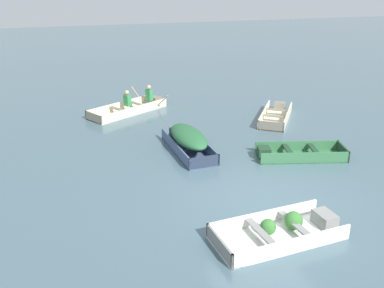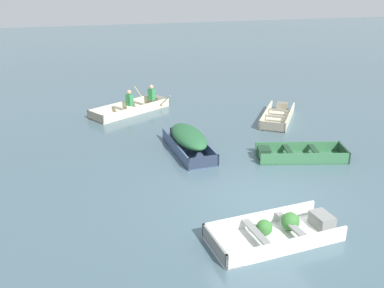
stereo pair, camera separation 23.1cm
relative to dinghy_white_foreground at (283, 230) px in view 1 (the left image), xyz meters
name	(u,v)px [view 1 (the left image)]	position (x,y,z in m)	size (l,w,h in m)	color
ground_plane	(269,204)	(0.34, 1.31, -0.14)	(80.00, 80.00, 0.00)	#47606B
dinghy_white_foreground	(283,230)	(0.00, 0.00, 0.00)	(2.82, 1.40, 0.44)	white
skiff_green_near_moored	(297,154)	(2.36, 3.59, -0.02)	(2.76, 1.57, 0.35)	#387047
skiff_slate_blue_mid_moored	(188,139)	(-0.61, 5.00, 0.27)	(1.08, 2.75, 0.73)	#475B7F
skiff_cream_outer_moored	(276,115)	(3.50, 7.14, -0.02)	(2.34, 2.80, 0.34)	beige
rowboat_cream_with_crew	(132,107)	(-1.60, 9.63, 0.04)	(3.35, 2.83, 0.91)	beige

